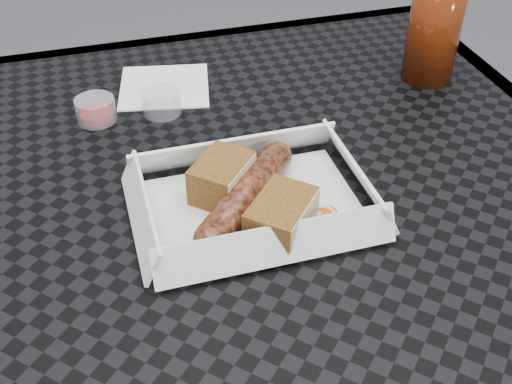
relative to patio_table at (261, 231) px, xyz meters
The scene contains 10 objects.
patio_table is the anchor object (origin of this frame).
food_tray 0.09m from the patio_table, 116.44° to the right, with size 0.22×0.15×0.00m, color white.
bratwurst 0.11m from the patio_table, 123.24° to the right, with size 0.14×0.15×0.03m.
bread_near 0.11m from the patio_table, 163.51° to the right, with size 0.07×0.05×0.04m, color brown.
bread_far 0.13m from the patio_table, 93.91° to the right, with size 0.08×0.05×0.04m, color brown.
veg_garnish 0.13m from the patio_table, 67.96° to the right, with size 0.03×0.03×0.00m.
napkin 0.26m from the patio_table, 105.68° to the left, with size 0.12×0.12×0.00m, color white.
condiment_cup_sauce 0.26m from the patio_table, 132.22° to the left, with size 0.05×0.05×0.03m, color maroon.
condiment_cup_empty 0.21m from the patio_table, 114.78° to the left, with size 0.05×0.05×0.03m, color silver.
drink_glass 0.37m from the patio_table, 29.30° to the left, with size 0.07×0.07×0.15m, color #511906.
Camera 1 is at (-0.17, -0.54, 1.19)m, focal length 45.00 mm.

